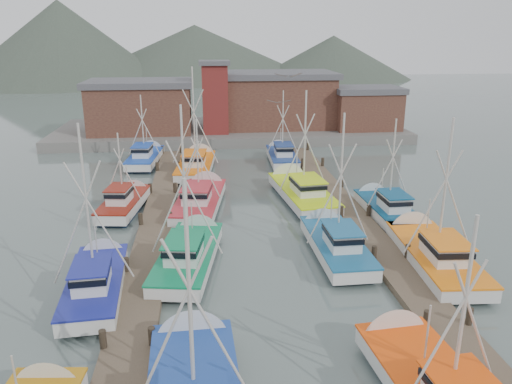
{
  "coord_description": "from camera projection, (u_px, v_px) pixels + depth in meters",
  "views": [
    {
      "loc": [
        -3.6,
        -27.37,
        12.91
      ],
      "look_at": [
        -0.14,
        4.54,
        2.6
      ],
      "focal_mm": 35.0,
      "sensor_mm": 36.0,
      "label": 1
    }
  ],
  "objects": [
    {
      "name": "boat_6",
      "position": [
        97.0,
        280.0,
        25.78
      ],
      "size": [
        3.89,
        8.69,
        9.67
      ],
      "rotation": [
        0.0,
        0.0,
        0.07
      ],
      "color": "black",
      "rests_on": "ground"
    },
    {
      "name": "dock_right",
      "position": [
        359.0,
        223.0,
        34.71
      ],
      "size": [
        2.3,
        46.0,
        1.5
      ],
      "color": "brown",
      "rests_on": "ground"
    },
    {
      "name": "shed_right",
      "position": [
        366.0,
        107.0,
        62.98
      ],
      "size": [
        8.48,
        6.36,
        5.2
      ],
      "color": "brown",
      "rests_on": "quay"
    },
    {
      "name": "ground",
      "position": [
        266.0,
        255.0,
        30.23
      ],
      "size": [
        260.0,
        260.0,
        0.0
      ],
      "primitive_type": "plane",
      "color": "#4D5D59",
      "rests_on": "ground"
    },
    {
      "name": "boat_5",
      "position": [
        334.0,
        243.0,
        30.38
      ],
      "size": [
        3.75,
        8.82,
        9.43
      ],
      "rotation": [
        0.0,
        0.0,
        0.01
      ],
      "color": "black",
      "rests_on": "ground"
    },
    {
      "name": "lookout_tower",
      "position": [
        215.0,
        97.0,
        59.56
      ],
      "size": [
        3.6,
        3.6,
        8.5
      ],
      "color": "maroon",
      "rests_on": "quay"
    },
    {
      "name": "shed_center",
      "position": [
        276.0,
        99.0,
        64.43
      ],
      "size": [
        14.84,
        9.54,
        6.9
      ],
      "color": "brown",
      "rests_on": "quay"
    },
    {
      "name": "boat_14",
      "position": [
        146.0,
        157.0,
        51.26
      ],
      "size": [
        3.4,
        8.76,
        7.77
      ],
      "rotation": [
        0.0,
        0.0,
        -0.09
      ],
      "color": "black",
      "rests_on": "ground"
    },
    {
      "name": "boat_12",
      "position": [
        197.0,
        164.0,
        48.36
      ],
      "size": [
        4.32,
        10.09,
        10.86
      ],
      "rotation": [
        0.0,
        0.0,
        -0.1
      ],
      "color": "black",
      "rests_on": "ground"
    },
    {
      "name": "gull_far",
      "position": [
        279.0,
        102.0,
        31.52
      ],
      "size": [
        1.55,
        0.65,
        0.24
      ],
      "rotation": [
        0.0,
        0.0,
        -0.28
      ],
      "color": "gray",
      "rests_on": "ground"
    },
    {
      "name": "gull_near",
      "position": [
        288.0,
        76.0,
        25.41
      ],
      "size": [
        1.51,
        0.66,
        0.24
      ],
      "rotation": [
        0.0,
        0.0,
        0.52
      ],
      "color": "gray",
      "rests_on": "ground"
    },
    {
      "name": "shed_left",
      "position": [
        141.0,
        106.0,
        60.9
      ],
      "size": [
        12.72,
        8.48,
        6.2
      ],
      "color": "brown",
      "rests_on": "quay"
    },
    {
      "name": "boat_11",
      "position": [
        385.0,
        208.0,
        36.33
      ],
      "size": [
        3.27,
        8.37,
        8.01
      ],
      "rotation": [
        0.0,
        0.0,
        0.02
      ],
      "color": "black",
      "rests_on": "ground"
    },
    {
      "name": "boat_10",
      "position": [
        126.0,
        202.0,
        37.7
      ],
      "size": [
        3.39,
        7.98,
        6.64
      ],
      "rotation": [
        0.0,
        0.0,
        -0.14
      ],
      "color": "black",
      "rests_on": "ground"
    },
    {
      "name": "boat_13",
      "position": [
        282.0,
        156.0,
        51.66
      ],
      "size": [
        3.28,
        8.55,
        8.13
      ],
      "rotation": [
        0.0,
        0.0,
        -0.04
      ],
      "color": "black",
      "rests_on": "ground"
    },
    {
      "name": "boat_9",
      "position": [
        300.0,
        191.0,
        40.26
      ],
      "size": [
        4.26,
        10.58,
        9.76
      ],
      "rotation": [
        0.0,
        0.0,
        0.1
      ],
      "color": "black",
      "rests_on": "ground"
    },
    {
      "name": "boat_7",
      "position": [
        432.0,
        253.0,
        28.99
      ],
      "size": [
        3.94,
        9.85,
        9.59
      ],
      "rotation": [
        0.0,
        0.0,
        -0.07
      ],
      "color": "black",
      "rests_on": "ground"
    },
    {
      "name": "distant_hills",
      "position": [
        169.0,
        79.0,
        144.95
      ],
      "size": [
        175.0,
        140.0,
        42.0
      ],
      "color": "#445042",
      "rests_on": "ground"
    },
    {
      "name": "boat_8",
      "position": [
        201.0,
        199.0,
        38.3
      ],
      "size": [
        4.42,
        10.06,
        7.84
      ],
      "rotation": [
        0.0,
        0.0,
        -0.15
      ],
      "color": "black",
      "rests_on": "ground"
    },
    {
      "name": "dock_left",
      "position": [
        155.0,
        232.0,
        33.27
      ],
      "size": [
        2.3,
        46.0,
        1.5
      ],
      "color": "brown",
      "rests_on": "ground"
    },
    {
      "name": "quay",
      "position": [
        230.0,
        131.0,
        65.07
      ],
      "size": [
        44.0,
        16.0,
        1.2
      ],
      "primitive_type": "cube",
      "color": "slate",
      "rests_on": "ground"
    },
    {
      "name": "boat_4",
      "position": [
        190.0,
        253.0,
        28.92
      ],
      "size": [
        4.28,
        9.53,
        10.16
      ],
      "rotation": [
        0.0,
        0.0,
        -0.17
      ],
      "color": "black",
      "rests_on": "ground"
    }
  ]
}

